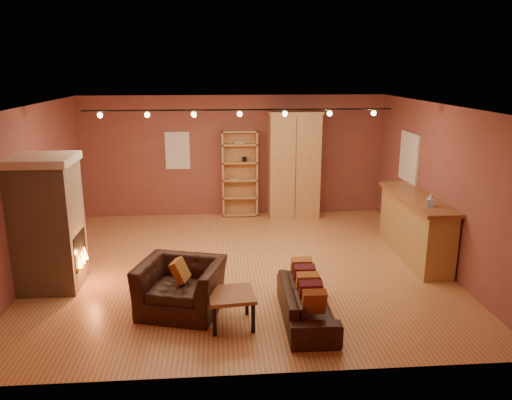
{
  "coord_description": "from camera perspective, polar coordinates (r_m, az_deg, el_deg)",
  "views": [
    {
      "loc": [
        -0.39,
        -8.25,
        3.42
      ],
      "look_at": [
        0.28,
        0.2,
        1.15
      ],
      "focal_mm": 35.0,
      "sensor_mm": 36.0,
      "label": 1
    }
  ],
  "objects": [
    {
      "name": "loveseat",
      "position": [
        7.05,
        5.82,
        -10.89
      ],
      "size": [
        0.52,
        1.69,
        0.72
      ],
      "rotation": [
        0.0,
        0.0,
        1.55
      ],
      "color": "black",
      "rests_on": "floor"
    },
    {
      "name": "fireplace",
      "position": [
        8.43,
        -22.64,
        -2.44
      ],
      "size": [
        1.01,
        0.98,
        2.12
      ],
      "color": "tan",
      "rests_on": "floor"
    },
    {
      "name": "left_wall",
      "position": [
        9.04,
        -24.48,
        0.73
      ],
      "size": [
        0.02,
        6.5,
        2.8
      ],
      "primitive_type": "cube",
      "color": "brown",
      "rests_on": "floor"
    },
    {
      "name": "floor",
      "position": [
        8.94,
        -1.67,
        -7.5
      ],
      "size": [
        7.0,
        7.0,
        0.0
      ],
      "primitive_type": "plane",
      "color": "#AF6D3E",
      "rests_on": "ground"
    },
    {
      "name": "right_window",
      "position": [
        10.54,
        17.1,
        4.68
      ],
      "size": [
        0.05,
        0.9,
        1.0
      ],
      "primitive_type": "cube",
      "color": "white",
      "rests_on": "right_wall"
    },
    {
      "name": "tissue_box",
      "position": [
        8.83,
        19.3,
        -0.1
      ],
      "size": [
        0.14,
        0.14,
        0.21
      ],
      "rotation": [
        0.0,
        0.0,
        -0.37
      ],
      "color": "#85B4D6",
      "rests_on": "bar_counter"
    },
    {
      "name": "bookcase",
      "position": [
        11.65,
        -1.88,
        3.14
      ],
      "size": [
        0.83,
        0.32,
        2.02
      ],
      "color": "tan",
      "rests_on": "floor"
    },
    {
      "name": "coffee_table",
      "position": [
        6.87,
        -2.85,
        -11.11
      ],
      "size": [
        0.67,
        0.67,
        0.46
      ],
      "rotation": [
        0.0,
        0.0,
        0.1
      ],
      "color": "#975D37",
      "rests_on": "floor"
    },
    {
      "name": "back_window",
      "position": [
        11.67,
        -8.96,
        5.6
      ],
      "size": [
        0.56,
        0.04,
        0.86
      ],
      "primitive_type": "cube",
      "color": "white",
      "rests_on": "back_wall"
    },
    {
      "name": "armchair",
      "position": [
        7.26,
        -8.64,
        -8.88
      ],
      "size": [
        1.3,
        1.03,
        1.0
      ],
      "rotation": [
        0.0,
        0.0,
        -0.28
      ],
      "color": "black",
      "rests_on": "floor"
    },
    {
      "name": "ceiling",
      "position": [
        8.28,
        -1.82,
        10.7
      ],
      "size": [
        7.0,
        7.0,
        0.0
      ],
      "primitive_type": "plane",
      "rotation": [
        3.14,
        0.0,
        0.0
      ],
      "color": "brown",
      "rests_on": "back_wall"
    },
    {
      "name": "track_rail",
      "position": [
        8.49,
        -1.88,
        10.02
      ],
      "size": [
        5.2,
        0.09,
        0.13
      ],
      "color": "black",
      "rests_on": "ceiling"
    },
    {
      "name": "armoire",
      "position": [
        11.53,
        4.33,
        4.04
      ],
      "size": [
        1.21,
        0.69,
        2.46
      ],
      "color": "tan",
      "rests_on": "floor"
    },
    {
      "name": "right_wall",
      "position": [
        9.34,
        20.24,
        1.58
      ],
      "size": [
        0.02,
        6.5,
        2.8
      ],
      "primitive_type": "cube",
      "color": "brown",
      "rests_on": "floor"
    },
    {
      "name": "bar_counter",
      "position": [
        9.6,
        17.71,
        -2.89
      ],
      "size": [
        0.64,
        2.42,
        1.16
      ],
      "color": "tan",
      "rests_on": "floor"
    },
    {
      "name": "back_wall",
      "position": [
        11.68,
        -2.53,
        5.03
      ],
      "size": [
        7.0,
        0.02,
        2.8
      ],
      "primitive_type": "cube",
      "color": "brown",
      "rests_on": "floor"
    }
  ]
}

